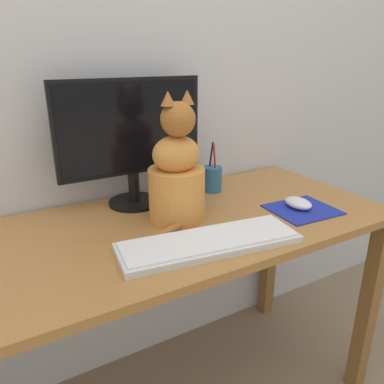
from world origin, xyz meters
TOP-DOWN VIEW (x-y plane):
  - wall_back at (0.00, 0.33)m, footprint 7.00×0.04m
  - desk at (0.00, 0.00)m, footprint 1.41×0.59m
  - monitor at (-0.00, 0.20)m, footprint 0.47×0.17m
  - keyboard at (0.06, -0.17)m, footprint 0.49×0.21m
  - mousepad_right at (0.44, -0.12)m, footprint 0.21×0.19m
  - computer_mouse_right at (0.44, -0.10)m, footprint 0.07×0.10m
  - cat at (0.07, 0.02)m, footprint 0.23×0.21m
  - pen_cup at (0.29, 0.17)m, footprint 0.07×0.07m

SIDE VIEW (x-z plane):
  - desk at x=0.00m, z-range 0.26..0.97m
  - mousepad_right at x=0.44m, z-range 0.72..0.72m
  - keyboard at x=0.06m, z-range 0.72..0.74m
  - computer_mouse_right at x=0.44m, z-range 0.72..0.75m
  - pen_cup at x=0.29m, z-range 0.68..0.85m
  - cat at x=0.07m, z-range 0.67..1.04m
  - monitor at x=0.00m, z-range 0.74..1.14m
  - wall_back at x=0.00m, z-range 0.00..2.50m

